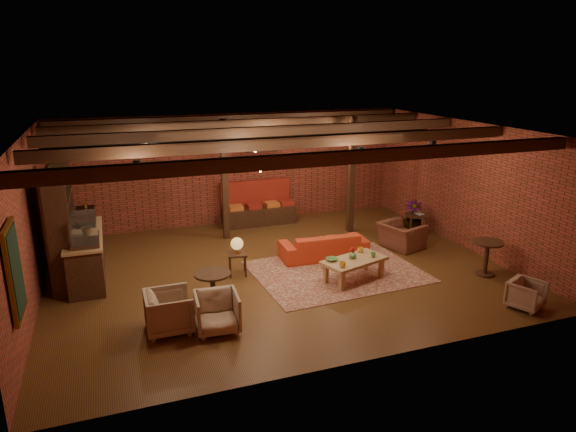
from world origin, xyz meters
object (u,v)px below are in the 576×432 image
object	(u,v)px
coffee_table	(353,262)
armchair_far	(526,293)
armchair_b	(217,310)
side_table_book	(416,216)
plant_tall	(415,186)
armchair_right	(402,232)
armchair_a	(169,310)
side_table_lamp	(237,247)
round_table_right	(487,253)
round_table_left	(213,284)
sofa	(324,245)

from	to	relation	value
coffee_table	armchair_far	bearing A→B (deg)	-42.39
armchair_b	armchair_far	size ratio (longest dim) A/B	1.25
armchair_b	side_table_book	xyz separation A→B (m)	(6.30, 3.39, 0.14)
coffee_table	armchair_b	xyz separation A→B (m)	(-3.26, -1.15, -0.05)
armchair_b	plant_tall	distance (m)	7.31
armchair_b	plant_tall	size ratio (longest dim) A/B	0.29
side_table_book	plant_tall	bearing A→B (deg)	90.00
armchair_right	side_table_book	bearing A→B (deg)	-65.80
plant_tall	armchair_a	bearing A→B (deg)	-155.11
coffee_table	side_table_book	bearing A→B (deg)	36.26
side_table_lamp	round_table_right	world-z (taller)	side_table_lamp
coffee_table	round_table_right	distance (m)	3.01
side_table_lamp	round_table_left	distance (m)	1.66
round_table_left	armchair_far	bearing A→B (deg)	-19.86
sofa	round_table_right	size ratio (longest dim) A/B	2.66
round_table_left	armchair_far	world-z (taller)	round_table_left
side_table_lamp	armchair_b	world-z (taller)	side_table_lamp
side_table_lamp	side_table_book	size ratio (longest dim) A/B	1.41
armchair_right	armchair_far	distance (m)	3.76
round_table_right	plant_tall	size ratio (longest dim) A/B	0.30
side_table_book	plant_tall	world-z (taller)	plant_tall
sofa	armchair_b	bearing A→B (deg)	41.85
armchair_a	plant_tall	xyz separation A→B (m)	(7.10, 3.30, 0.93)
armchair_far	round_table_left	bearing A→B (deg)	135.58
round_table_right	sofa	bearing A→B (deg)	143.18
sofa	round_table_right	bearing A→B (deg)	145.57
side_table_lamp	round_table_left	bearing A→B (deg)	-120.83
side_table_book	round_table_right	world-z (taller)	round_table_right
coffee_table	round_table_right	world-z (taller)	round_table_right
round_table_left	side_table_book	size ratio (longest dim) A/B	1.18
armchair_right	armchair_b	bearing A→B (deg)	99.49
armchair_a	armchair_b	bearing A→B (deg)	-108.75
armchair_a	round_table_right	bearing A→B (deg)	-88.70
armchair_a	round_table_right	world-z (taller)	armchair_a
sofa	armchair_far	bearing A→B (deg)	126.68
sofa	armchair_b	distance (m)	4.15
coffee_table	round_table_right	bearing A→B (deg)	-14.19
round_table_right	plant_tall	distance (m)	3.26
sofa	side_table_lamp	world-z (taller)	side_table_lamp
round_table_left	armchair_right	xyz separation A→B (m)	(5.22, 1.68, -0.05)
sofa	side_table_lamp	distance (m)	2.30
sofa	side_table_book	world-z (taller)	sofa
sofa	armchair_right	size ratio (longest dim) A/B	2.08
side_table_lamp	armchair_right	world-z (taller)	armchair_right
coffee_table	round_table_left	bearing A→B (deg)	-175.12
side_table_book	round_table_right	xyz separation A→B (m)	(-0.13, -2.97, 0.01)
plant_tall	armchair_far	bearing A→B (deg)	-96.03
armchair_b	armchair_right	world-z (taller)	armchair_right
side_table_lamp	armchair_right	size ratio (longest dim) A/B	0.87
coffee_table	side_table_book	xyz separation A→B (m)	(3.05, 2.23, 0.09)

